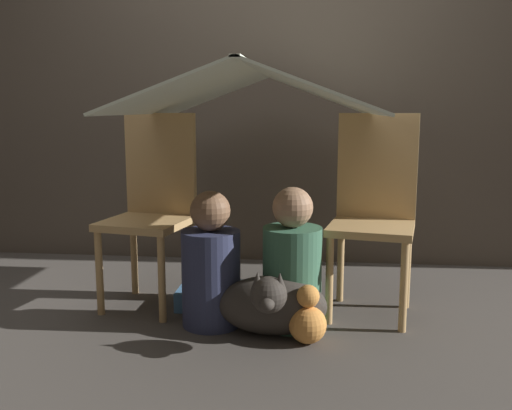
# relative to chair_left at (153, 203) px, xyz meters

# --- Properties ---
(ground_plane) EXTENTS (8.80, 8.80, 0.00)m
(ground_plane) POSITION_rel_chair_left_xyz_m (0.54, -0.19, -0.53)
(ground_plane) COLOR #47423D
(wall_back) EXTENTS (7.00, 0.05, 2.50)m
(wall_back) POSITION_rel_chair_left_xyz_m (0.54, 0.92, 0.72)
(wall_back) COLOR #4C4238
(wall_back) RESTS_ON ground_plane
(chair_left) EXTENTS (0.46, 0.46, 0.99)m
(chair_left) POSITION_rel_chair_left_xyz_m (0.00, 0.00, 0.00)
(chair_left) COLOR tan
(chair_left) RESTS_ON ground_plane
(chair_right) EXTENTS (0.46, 0.46, 0.99)m
(chair_right) POSITION_rel_chair_left_xyz_m (1.12, 0.00, 0.00)
(chair_right) COLOR tan
(chair_right) RESTS_ON ground_plane
(sheet_canopy) EXTENTS (1.12, 1.40, 0.22)m
(sheet_canopy) POSITION_rel_chair_left_xyz_m (0.54, -0.08, 0.56)
(sheet_canopy) COLOR silver
(person_front) EXTENTS (0.27, 0.27, 0.64)m
(person_front) POSITION_rel_chair_left_xyz_m (0.36, -0.28, -0.25)
(person_front) COLOR #2D3351
(person_front) RESTS_ON ground_plane
(person_second) EXTENTS (0.27, 0.27, 0.66)m
(person_second) POSITION_rel_chair_left_xyz_m (0.73, -0.26, -0.24)
(person_second) COLOR #38664C
(person_second) RESTS_ON ground_plane
(dog) EXTENTS (0.49, 0.41, 0.34)m
(dog) POSITION_rel_chair_left_xyz_m (0.65, -0.39, -0.38)
(dog) COLOR #332D28
(dog) RESTS_ON ground_plane
(floor_cushion) EXTENTS (0.35, 0.28, 0.10)m
(floor_cushion) POSITION_rel_chair_left_xyz_m (0.32, -0.02, -0.48)
(floor_cushion) COLOR #4C7FB2
(floor_cushion) RESTS_ON ground_plane
(plush_toy) EXTENTS (0.17, 0.17, 0.26)m
(plush_toy) POSITION_rel_chair_left_xyz_m (0.81, -0.45, -0.42)
(plush_toy) COLOR #D88C3F
(plush_toy) RESTS_ON ground_plane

